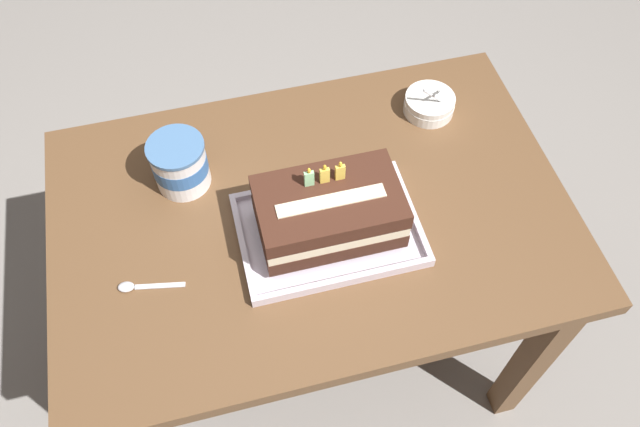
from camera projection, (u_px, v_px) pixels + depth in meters
The scene contains 7 objects.
ground_plane at pixel (314, 345), 1.91m from camera, with size 8.00×8.00×0.00m, color gray.
dining_table at pixel (312, 239), 1.41m from camera, with size 1.08×0.72×0.73m.
foil_tray at pixel (329, 231), 1.28m from camera, with size 0.36×0.25×0.02m.
birthday_cake at pixel (329, 211), 1.22m from camera, with size 0.28×0.17×0.15m.
bowl_stack at pixel (429, 104), 1.45m from camera, with size 0.12×0.12×0.09m.
ice_cream_tub at pixel (180, 164), 1.31m from camera, with size 0.12×0.12×0.12m.
serving_spoon_near_tray at pixel (135, 287), 1.21m from camera, with size 0.13×0.04×0.01m.
Camera 1 is at (-0.16, -0.72, 1.81)m, focal length 35.40 mm.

